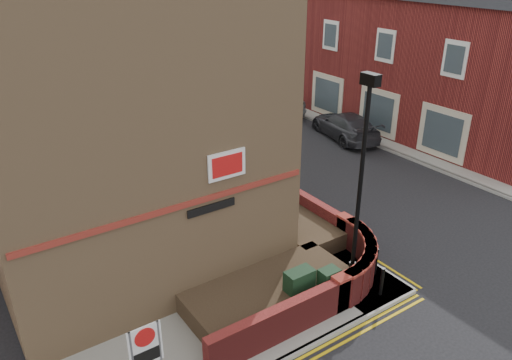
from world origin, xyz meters
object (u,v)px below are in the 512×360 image
object	(u,v)px
lamppost	(360,187)
silver_car_near	(222,132)
utility_cabinet_large	(299,289)
zone_sign	(146,353)

from	to	relation	value
lamppost	silver_car_near	distance (m)	13.29
utility_cabinet_large	silver_car_near	distance (m)	13.50
lamppost	silver_car_near	size ratio (longest dim) A/B	1.67
utility_cabinet_large	zone_sign	xyz separation A→B (m)	(-4.70, -0.80, 0.92)
silver_car_near	utility_cabinet_large	bearing A→B (deg)	-134.64
lamppost	utility_cabinet_large	size ratio (longest dim) A/B	5.25
lamppost	utility_cabinet_large	xyz separation A→B (m)	(-1.90, 0.10, -2.62)
zone_sign	utility_cabinet_large	bearing A→B (deg)	9.69
lamppost	utility_cabinet_large	world-z (taller)	lamppost
lamppost	zone_sign	world-z (taller)	lamppost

